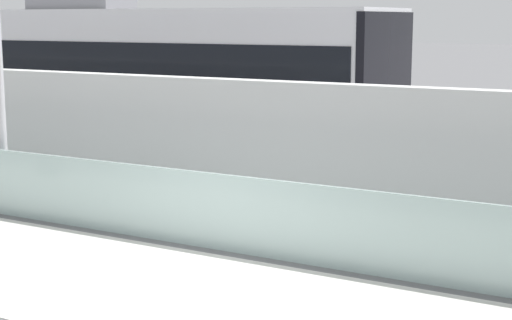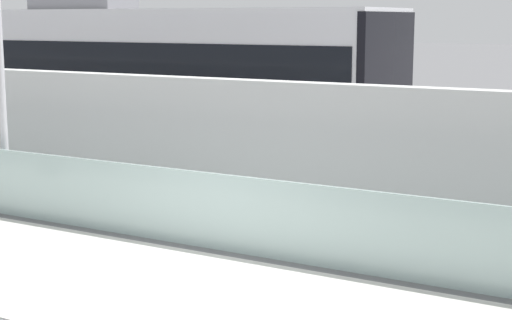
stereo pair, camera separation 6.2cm
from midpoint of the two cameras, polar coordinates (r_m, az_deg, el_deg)
name	(u,v)px [view 1 (the left image)]	position (r m, az deg, el deg)	size (l,w,h in m)	color
ground_plane	(146,288)	(10.03, -8.02, -8.98)	(200.00, 200.00, 0.00)	slate
bike_path_deck	(146,288)	(10.03, -8.02, -8.95)	(32.00, 3.20, 0.01)	silver
glass_parapet	(225,213)	(11.33, -2.37, -3.77)	(32.00, 0.05, 1.10)	#ADC6C1
concrete_barrier_wall	(284,153)	(12.74, 1.90, 0.48)	(32.00, 0.36, 2.28)	silver
tram_rail_near	(345,194)	(15.16, 6.25, -2.42)	(32.00, 0.08, 0.01)	#595654
tram_rail_far	(374,181)	(16.46, 8.23, -1.47)	(32.00, 0.08, 0.01)	#595654
tram	(151,81)	(18.03, -7.54, 5.60)	(11.06, 2.54, 3.81)	silver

